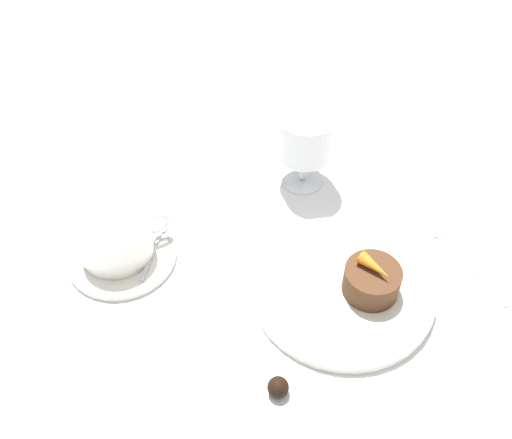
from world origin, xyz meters
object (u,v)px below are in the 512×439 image
object	(u,v)px
dinner_plate	(342,288)
wine_glass	(305,139)
coffee_cup	(115,238)
dessert_cake	(372,281)
fork	(448,244)

from	to	relation	value
dinner_plate	wine_glass	world-z (taller)	wine_glass
coffee_cup	dessert_cake	xyz separation A→B (m)	(0.26, -0.19, -0.00)
fork	dessert_cake	bearing A→B (deg)	-169.91
dessert_cake	dinner_plate	bearing A→B (deg)	142.35
dinner_plate	dessert_cake	size ratio (longest dim) A/B	3.31
coffee_cup	fork	xyz separation A→B (m)	(0.40, -0.17, -0.03)
dinner_plate	fork	world-z (taller)	dinner_plate
coffee_cup	fork	bearing A→B (deg)	-22.68
coffee_cup	dessert_cake	size ratio (longest dim) A/B	1.77
dinner_plate	fork	bearing A→B (deg)	1.81
dessert_cake	wine_glass	bearing A→B (deg)	83.73
wine_glass	fork	xyz separation A→B (m)	(0.12, -0.19, -0.08)
coffee_cup	wine_glass	size ratio (longest dim) A/B	1.03
wine_glass	dessert_cake	xyz separation A→B (m)	(-0.02, -0.22, -0.05)
dinner_plate	fork	size ratio (longest dim) A/B	1.27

